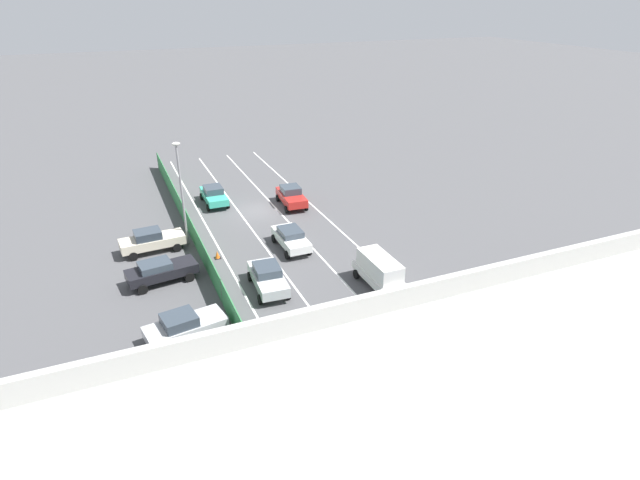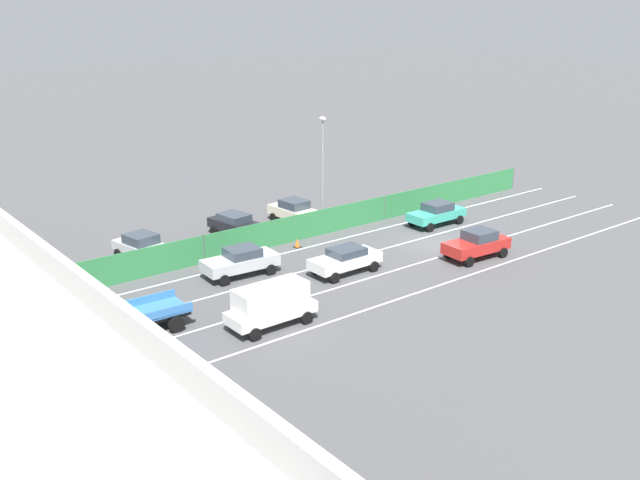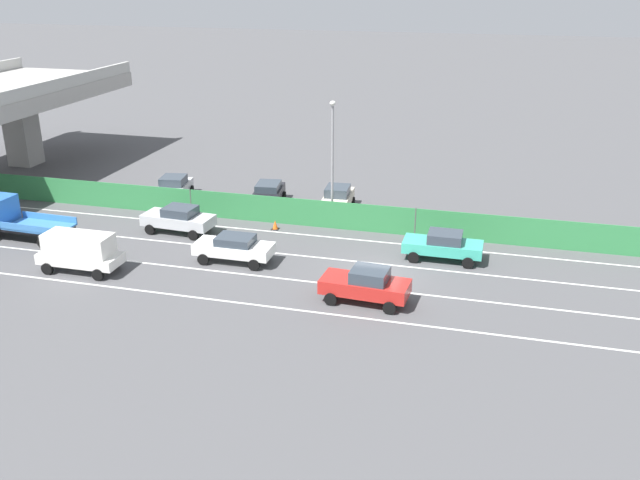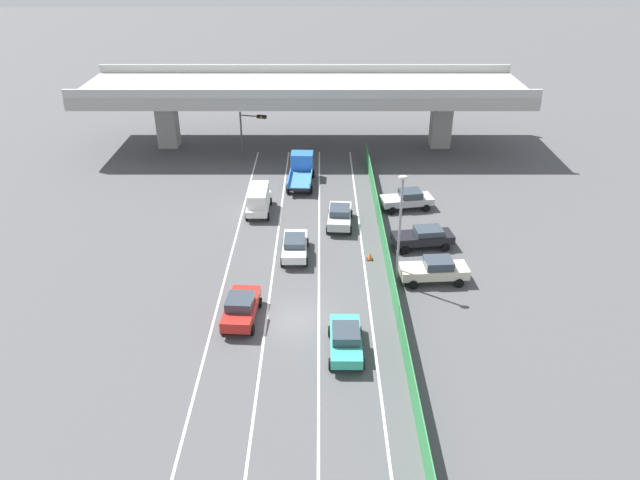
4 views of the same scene
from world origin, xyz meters
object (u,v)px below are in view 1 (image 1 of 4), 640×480
Objects in this scene: flatbed_truck_blue at (387,343)px; car_van_white at (379,270)px; parked_wagon_silver at (184,326)px; traffic_light at (553,338)px; parked_sedan_dark at (161,270)px; car_sedan_white at (291,238)px; parked_sedan_cream at (151,240)px; street_lamp at (181,185)px; traffic_cone at (217,255)px; car_sedan_red at (291,196)px; car_taxi_teal at (214,195)px; car_sedan_silver at (268,277)px.

car_van_white is at bearing -116.27° from flatbed_truck_blue.
parked_wagon_silver is 0.91× the size of traffic_light.
car_sedan_white is at bearing -171.92° from parked_sedan_dark.
car_sedan_white is 20.64m from traffic_light.
parked_sedan_cream is 11.88m from parked_wagon_silver.
street_lamp reaches higher than parked_wagon_silver.
traffic_cone is (8.84, -8.12, -0.95)m from car_van_white.
car_sedan_red is 1.01× the size of car_sedan_white.
street_lamp is at bearing -62.61° from traffic_light.
car_sedan_red is at bearing -97.85° from flatbed_truck_blue.
traffic_cone is (5.50, -0.56, -0.60)m from car_sedan_white.
car_sedan_red is at bearing -143.31° from parked_sedan_dark.
car_van_white reaches higher than car_taxi_teal.
car_taxi_teal is 0.55× the size of street_lamp.
street_lamp reaches higher than car_sedan_red.
parked_sedan_dark is at bearing 36.69° from car_sedan_red.
flatbed_truck_blue is at bearing 89.62° from car_sedan_white.
car_van_white reaches higher than parked_wagon_silver.
car_sedan_red is at bearing -138.51° from traffic_cone.
traffic_light is at bearing 135.27° from flatbed_truck_blue.
parked_sedan_dark is at bearing 63.19° from car_taxi_teal.
car_sedan_red reaches higher than car_sedan_white.
parked_wagon_silver reaches higher than car_sedan_white.
car_sedan_silver is at bearing 126.08° from parked_sedan_cream.
car_taxi_teal is 0.76× the size of flatbed_truck_blue.
car_taxi_teal is 0.95× the size of parked_wagon_silver.
car_van_white is 0.95× the size of parked_sedan_cream.
car_van_white is at bearing 154.58° from parked_sedan_dark.
car_sedan_red reaches higher than parked_sedan_cream.
traffic_light reaches higher than car_sedan_red.
parked_sedan_cream is (12.71, 4.56, -0.02)m from car_sedan_red.
car_taxi_teal is 0.93× the size of parked_sedan_dark.
car_sedan_silver is 0.89× the size of traffic_light.
car_sedan_white is 0.93× the size of parked_sedan_cream.
flatbed_truck_blue is at bearing 117.96° from parked_sedan_cream.
car_sedan_silver is 17.30m from traffic_light.
traffic_light is at bearing 117.39° from street_lamp.
street_lamp reaches higher than car_taxi_teal.
parked_sedan_cream reaches higher than parked_sedan_dark.
car_taxi_teal is 11.71m from car_sedan_white.
car_sedan_silver is at bearing 63.79° from car_sedan_red.
car_sedan_silver is 6.10m from car_sedan_white.
car_taxi_teal is 32.28m from traffic_light.
car_van_white is at bearing 132.28° from street_lamp.
car_sedan_silver reaches higher than traffic_cone.
parked_sedan_cream reaches higher than traffic_cone.
street_lamp is 5.79m from traffic_cone.
car_sedan_red is at bearing 153.68° from car_taxi_teal.
car_taxi_teal is 7.54× the size of traffic_cone.
traffic_light reaches higher than parked_wagon_silver.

